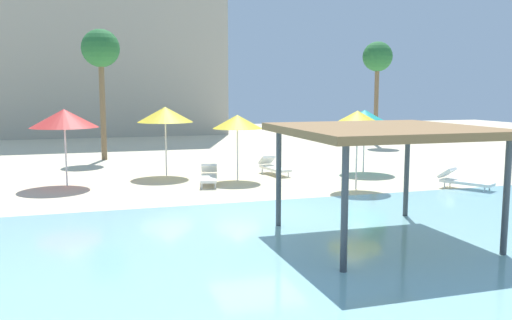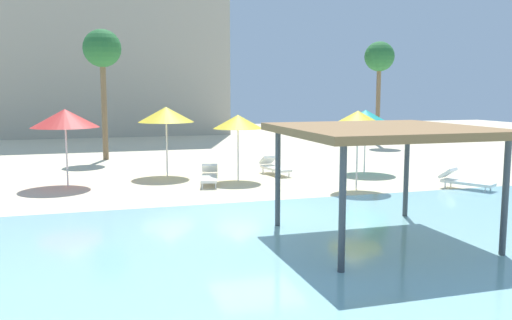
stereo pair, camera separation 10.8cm
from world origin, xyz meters
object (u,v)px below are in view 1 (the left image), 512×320
beach_umbrella_teal_0 (365,117)px  lounge_chair_0 (273,167)px  shade_pavilion (383,133)px  palm_tree_1 (377,59)px  beach_umbrella_yellow_6 (357,119)px  beach_umbrella_red_5 (64,118)px  beach_umbrella_yellow_1 (165,115)px  lounge_chair_1 (462,180)px  beach_umbrella_yellow_2 (237,122)px  palm_tree_0 (101,52)px  lounge_chair_2 (209,176)px

beach_umbrella_teal_0 → lounge_chair_0: bearing=171.7°
shade_pavilion → lounge_chair_0: 10.65m
beach_umbrella_teal_0 → palm_tree_1: (6.41, 10.32, 3.12)m
beach_umbrella_yellow_6 → beach_umbrella_red_5: bearing=159.0°
beach_umbrella_yellow_1 → beach_umbrella_red_5: bearing=-161.5°
beach_umbrella_teal_0 → lounge_chair_1: size_ratio=1.40×
lounge_chair_0 → palm_tree_1: 15.15m
shade_pavilion → lounge_chair_0: (0.86, 10.38, -2.23)m
beach_umbrella_yellow_2 → lounge_chair_0: bearing=27.9°
shade_pavilion → palm_tree_0: palm_tree_0 is taller
shade_pavilion → beach_umbrella_yellow_6: beach_umbrella_yellow_6 is taller
lounge_chair_0 → lounge_chair_2: same height
beach_umbrella_yellow_2 → lounge_chair_2: size_ratio=1.31×
palm_tree_1 → beach_umbrella_teal_0: bearing=-121.9°
lounge_chair_0 → lounge_chair_2: 3.54m
shade_pavilion → beach_umbrella_yellow_6: bearing=67.3°
beach_umbrella_yellow_1 → lounge_chair_2: 3.63m
beach_umbrella_teal_0 → beach_umbrella_yellow_1: size_ratio=0.94×
beach_umbrella_red_5 → palm_tree_1: bearing=28.5°
lounge_chair_0 → palm_tree_0: 11.08m
palm_tree_1 → beach_umbrella_yellow_2: bearing=-138.7°
beach_umbrella_yellow_2 → palm_tree_1: bearing=41.3°
beach_umbrella_red_5 → beach_umbrella_yellow_6: size_ratio=1.01×
beach_umbrella_yellow_2 → lounge_chair_1: bearing=-31.2°
beach_umbrella_yellow_6 → lounge_chair_2: bearing=152.3°
beach_umbrella_red_5 → palm_tree_1: size_ratio=0.43×
beach_umbrella_yellow_6 → palm_tree_0: bearing=126.6°
lounge_chair_2 → lounge_chair_0: bearing=131.0°
shade_pavilion → palm_tree_1: palm_tree_1 is taller
lounge_chair_0 → palm_tree_0: palm_tree_0 is taller
beach_umbrella_yellow_2 → lounge_chair_0: 2.86m
beach_umbrella_red_5 → beach_umbrella_yellow_6: 10.71m
shade_pavilion → beach_umbrella_yellow_1: beach_umbrella_yellow_1 is taller
shade_pavilion → beach_umbrella_yellow_2: size_ratio=1.73×
beach_umbrella_yellow_2 → beach_umbrella_red_5: 6.48m
beach_umbrella_red_5 → lounge_chair_0: (8.28, 0.37, -2.19)m
shade_pavilion → lounge_chair_2: shade_pavilion is taller
shade_pavilion → lounge_chair_1: bearing=38.9°
lounge_chair_0 → lounge_chair_1: 7.58m
beach_umbrella_teal_0 → palm_tree_1: bearing=58.1°
beach_umbrella_yellow_1 → palm_tree_0: (-2.33, 6.22, 2.92)m
beach_umbrella_yellow_1 → palm_tree_0: bearing=110.5°
beach_umbrella_yellow_1 → lounge_chair_2: (1.26, -2.58, -2.22)m
beach_umbrella_yellow_1 → lounge_chair_1: beach_umbrella_yellow_1 is taller
beach_umbrella_teal_0 → lounge_chair_0: 4.51m
shade_pavilion → lounge_chair_0: bearing=85.3°
shade_pavilion → beach_umbrella_yellow_2: (-0.96, 9.41, -0.24)m
palm_tree_1 → beach_umbrella_yellow_1: bearing=-149.2°
beach_umbrella_yellow_6 → lounge_chair_1: size_ratio=1.46×
beach_umbrella_yellow_6 → palm_tree_0: 14.44m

